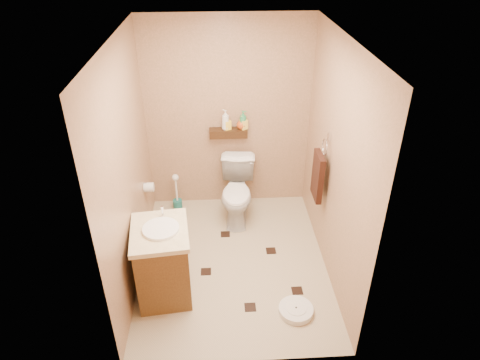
{
  "coord_description": "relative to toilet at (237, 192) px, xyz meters",
  "views": [
    {
      "loc": [
        -0.14,
        -3.57,
        3.22
      ],
      "look_at": [
        0.09,
        0.25,
        0.9
      ],
      "focal_mm": 32.0,
      "sensor_mm": 36.0,
      "label": 1
    }
  ],
  "objects": [
    {
      "name": "toilet",
      "position": [
        0.0,
        0.0,
        0.0
      ],
      "size": [
        0.48,
        0.77,
        0.75
      ],
      "primitive_type": "imported",
      "rotation": [
        0.0,
        0.0,
        -0.09
      ],
      "color": "white",
      "rests_on": "ground"
    },
    {
      "name": "wall_shelf",
      "position": [
        -0.09,
        0.34,
        0.64
      ],
      "size": [
        0.46,
        0.14,
        0.1
      ],
      "primitive_type": "cube",
      "color": "#3A2310",
      "rests_on": "wall_back"
    },
    {
      "name": "toilet_brush",
      "position": [
        -0.77,
        0.24,
        -0.19
      ],
      "size": [
        0.12,
        0.12,
        0.51
      ],
      "color": "#196664",
      "rests_on": "ground"
    },
    {
      "name": "floor_accents",
      "position": [
        -0.05,
        -0.86,
        -0.37
      ],
      "size": [
        1.33,
        1.26,
        0.01
      ],
      "color": "black",
      "rests_on": "ground"
    },
    {
      "name": "wall_right",
      "position": [
        0.91,
        -0.83,
        0.82
      ],
      "size": [
        0.04,
        2.5,
        2.4
      ],
      "primitive_type": "cube",
      "color": "tan",
      "rests_on": "ground"
    },
    {
      "name": "wall_left",
      "position": [
        -1.09,
        -0.83,
        0.82
      ],
      "size": [
        0.04,
        2.5,
        2.4
      ],
      "primitive_type": "cube",
      "color": "tan",
      "rests_on": "ground"
    },
    {
      "name": "bottle_d",
      "position": [
        0.09,
        0.34,
        0.81
      ],
      "size": [
        0.11,
        0.11,
        0.23
      ],
      "primitive_type": "imported",
      "rotation": [
        0.0,
        0.0,
        1.22
      ],
      "color": "#2F8F57",
      "rests_on": "wall_shelf"
    },
    {
      "name": "vanity",
      "position": [
        -0.79,
        -1.23,
        0.03
      ],
      "size": [
        0.59,
        0.69,
        0.9
      ],
      "rotation": [
        0.0,
        0.0,
        0.11
      ],
      "color": "brown",
      "rests_on": "ground"
    },
    {
      "name": "bottle_a",
      "position": [
        -0.12,
        0.34,
        0.82
      ],
      "size": [
        0.13,
        0.13,
        0.25
      ],
      "primitive_type": "imported",
      "rotation": [
        0.0,
        0.0,
        3.98
      ],
      "color": "silver",
      "rests_on": "wall_shelf"
    },
    {
      "name": "bathroom_scale",
      "position": [
        0.48,
        -1.58,
        -0.34
      ],
      "size": [
        0.35,
        0.35,
        0.07
      ],
      "rotation": [
        0.0,
        0.0,
        0.04
      ],
      "color": "white",
      "rests_on": "ground"
    },
    {
      "name": "ground",
      "position": [
        -0.09,
        -0.83,
        -0.38
      ],
      "size": [
        2.5,
        2.5,
        0.0
      ],
      "primitive_type": "plane",
      "color": "tan",
      "rests_on": "ground"
    },
    {
      "name": "wall_back",
      "position": [
        -0.09,
        0.42,
        0.82
      ],
      "size": [
        2.0,
        0.04,
        2.4
      ],
      "primitive_type": "cube",
      "color": "tan",
      "rests_on": "ground"
    },
    {
      "name": "ceiling",
      "position": [
        -0.09,
        -0.83,
        2.02
      ],
      "size": [
        2.0,
        2.5,
        0.02
      ],
      "primitive_type": "cube",
      "color": "white",
      "rests_on": "wall_back"
    },
    {
      "name": "toilet_paper",
      "position": [
        -1.03,
        -0.18,
        0.23
      ],
      "size": [
        0.12,
        0.11,
        0.12
      ],
      "color": "white",
      "rests_on": "wall_left"
    },
    {
      "name": "bottle_c",
      "position": [
        0.07,
        0.34,
        0.77
      ],
      "size": [
        0.12,
        0.12,
        0.15
      ],
      "primitive_type": "imported",
      "rotation": [
        0.0,
        0.0,
        1.51
      ],
      "color": "#BA4815",
      "rests_on": "wall_shelf"
    },
    {
      "name": "bottle_e",
      "position": [
        0.1,
        0.34,
        0.78
      ],
      "size": [
        0.11,
        0.11,
        0.18
      ],
      "primitive_type": "imported",
      "rotation": [
        0.0,
        0.0,
        5.31
      ],
      "color": "#FFDB54",
      "rests_on": "wall_shelf"
    },
    {
      "name": "bottle_b",
      "position": [
        -0.1,
        0.34,
        0.78
      ],
      "size": [
        0.1,
        0.1,
        0.17
      ],
      "primitive_type": "imported",
      "rotation": [
        0.0,
        0.0,
        3.52
      ],
      "color": "yellow",
      "rests_on": "wall_shelf"
    },
    {
      "name": "wall_front",
      "position": [
        -0.09,
        -2.08,
        0.82
      ],
      "size": [
        2.0,
        0.04,
        2.4
      ],
      "primitive_type": "cube",
      "color": "tan",
      "rests_on": "ground"
    },
    {
      "name": "towel_ring",
      "position": [
        0.82,
        -0.58,
        0.57
      ],
      "size": [
        0.12,
        0.3,
        0.76
      ],
      "color": "silver",
      "rests_on": "wall_right"
    }
  ]
}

